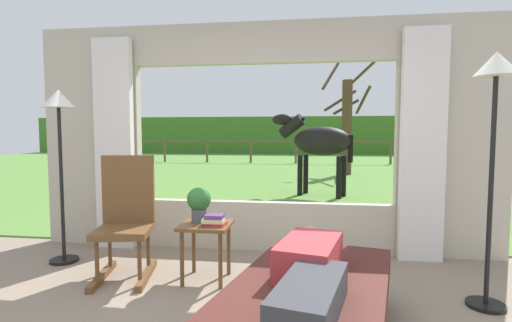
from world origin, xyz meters
TOP-DOWN VIEW (x-y plane):
  - back_wall_with_window at (0.00, 2.26)m, footprint 5.20×0.12m
  - curtain_panel_left at (-1.69, 2.12)m, footprint 0.44×0.10m
  - curtain_panel_right at (1.69, 2.12)m, footprint 0.44×0.10m
  - outdoor_pasture_lawn at (0.00, 13.16)m, footprint 36.00×21.68m
  - distant_hill_ridge at (0.00, 23.00)m, footprint 36.00×2.00m
  - recliner_sofa at (0.54, 0.32)m, footprint 1.26×1.86m
  - reclining_person at (0.54, 0.27)m, footprint 0.47×1.43m
  - rocking_chair at (-1.16, 1.31)m, footprint 0.59×0.76m
  - side_table at (-0.38, 1.28)m, footprint 0.44×0.44m
  - potted_plant at (-0.46, 1.34)m, footprint 0.22×0.22m
  - book_stack at (-0.29, 1.22)m, footprint 0.21×0.17m
  - floor_lamp_left at (-1.98, 1.56)m, footprint 0.32×0.32m
  - floor_lamp_right at (1.88, 1.06)m, footprint 0.32×0.32m
  - horse at (0.73, 6.03)m, footprint 1.79×1.01m
  - pasture_tree at (1.74, 10.34)m, footprint 1.70×1.43m
  - pasture_fence_line at (0.00, 14.62)m, footprint 16.10×0.10m

SIDE VIEW (x-z plane):
  - outdoor_pasture_lawn at x=0.00m, z-range 0.00..0.02m
  - recliner_sofa at x=0.54m, z-range 0.01..0.43m
  - side_table at x=-0.38m, z-range 0.17..0.69m
  - reclining_person at x=0.54m, z-range 0.41..0.63m
  - rocking_chair at x=-1.16m, z-range -0.01..1.11m
  - book_stack at x=-0.29m, z-range 0.52..0.61m
  - potted_plant at x=-0.46m, z-range 0.54..0.86m
  - pasture_fence_line at x=0.00m, z-range 0.19..1.29m
  - horse at x=0.73m, z-range 0.29..2.02m
  - curtain_panel_left at x=-1.69m, z-range 0.00..2.40m
  - curtain_panel_right at x=1.69m, z-range 0.00..2.40m
  - distant_hill_ridge at x=0.00m, z-range 0.00..2.40m
  - back_wall_with_window at x=0.00m, z-range -0.03..2.52m
  - floor_lamp_left at x=-1.98m, z-range 0.54..2.31m
  - floor_lamp_right at x=1.88m, z-range 0.59..2.52m
  - pasture_tree at x=1.74m, z-range -0.20..3.59m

